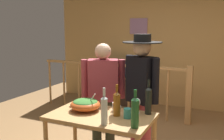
% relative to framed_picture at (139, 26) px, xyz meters
% --- Properties ---
extents(back_wall, '(5.62, 0.10, 2.76)m').
position_rel_framed_picture_xyz_m(back_wall, '(0.80, 0.06, -0.38)').
color(back_wall, tan).
rests_on(back_wall, ground_plane).
extents(framed_picture, '(0.41, 0.03, 0.35)m').
position_rel_framed_picture_xyz_m(framed_picture, '(0.00, 0.00, 0.00)').
color(framed_picture, '#9C759C').
extents(stair_railing, '(3.16, 0.10, 1.07)m').
position_rel_framed_picture_xyz_m(stair_railing, '(0.20, -0.97, -1.11)').
color(stair_railing, '#B2844C').
rests_on(stair_railing, ground_plane).
extents(tv_console, '(0.90, 0.40, 0.52)m').
position_rel_framed_picture_xyz_m(tv_console, '(-0.41, -0.29, -1.49)').
color(tv_console, '#38281E').
rests_on(tv_console, ground_plane).
extents(flat_screen_tv, '(0.68, 0.12, 0.48)m').
position_rel_framed_picture_xyz_m(flat_screen_tv, '(-0.41, -0.32, -0.95)').
color(flat_screen_tv, black).
rests_on(flat_screen_tv, tv_console).
extents(serving_table, '(1.14, 0.66, 0.79)m').
position_rel_framed_picture_xyz_m(serving_table, '(0.69, -3.21, -1.06)').
color(serving_table, '#B2844C').
rests_on(serving_table, ground_plane).
extents(salad_bowl, '(0.35, 0.35, 0.21)m').
position_rel_framed_picture_xyz_m(salad_bowl, '(0.46, -3.14, -0.89)').
color(salad_bowl, '#DB5B23').
rests_on(salad_bowl, serving_table).
extents(wine_glass, '(0.09, 0.09, 0.18)m').
position_rel_framed_picture_xyz_m(wine_glass, '(1.03, -2.99, -0.84)').
color(wine_glass, silver).
rests_on(wine_glass, serving_table).
extents(wine_bottle_green, '(0.08, 0.08, 0.37)m').
position_rel_framed_picture_xyz_m(wine_bottle_green, '(1.15, -3.40, -0.81)').
color(wine_bottle_green, '#1E5628').
rests_on(wine_bottle_green, serving_table).
extents(wine_bottle_amber, '(0.08, 0.08, 0.35)m').
position_rel_framed_picture_xyz_m(wine_bottle_amber, '(0.86, -3.16, -0.82)').
color(wine_bottle_amber, brown).
rests_on(wine_bottle_amber, serving_table).
extents(wine_bottle_dark, '(0.07, 0.07, 0.39)m').
position_rel_framed_picture_xyz_m(wine_bottle_dark, '(1.15, -2.96, -0.80)').
color(wine_bottle_dark, black).
rests_on(wine_bottle_dark, serving_table).
extents(wine_bottle_clear, '(0.07, 0.07, 0.37)m').
position_rel_framed_picture_xyz_m(wine_bottle_clear, '(0.85, -3.45, -0.81)').
color(wine_bottle_clear, silver).
rests_on(wine_bottle_clear, serving_table).
extents(mug_white, '(0.11, 0.07, 0.10)m').
position_rel_framed_picture_xyz_m(mug_white, '(0.78, -3.01, -0.92)').
color(mug_white, white).
rests_on(mug_white, serving_table).
extents(mug_teal, '(0.12, 0.08, 0.11)m').
position_rel_framed_picture_xyz_m(mug_teal, '(0.99, -3.18, -0.91)').
color(mug_teal, teal).
rests_on(mug_teal, serving_table).
extents(person_standing_left, '(0.54, 0.36, 1.54)m').
position_rel_framed_picture_xyz_m(person_standing_left, '(0.42, -2.62, -0.86)').
color(person_standing_left, '#2D3323').
rests_on(person_standing_left, ground_plane).
extents(person_standing_right, '(0.49, 0.48, 1.66)m').
position_rel_framed_picture_xyz_m(person_standing_right, '(0.96, -2.62, -0.77)').
color(person_standing_right, '#9E3842').
rests_on(person_standing_right, ground_plane).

